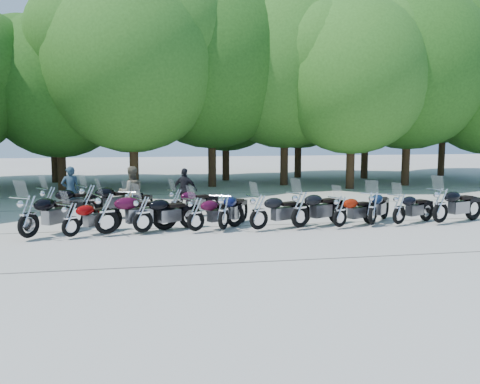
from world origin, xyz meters
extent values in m
plane|color=#9F988F|center=(0.00, 0.00, 0.00)|extent=(90.00, 90.00, 0.00)
cylinder|color=#3A2614|center=(-7.25, 12.84, 1.65)|extent=(0.44, 0.44, 3.31)
sphere|color=#286319|center=(-7.25, 12.84, 5.32)|extent=(7.31, 7.31, 7.31)
cylinder|color=#3A2614|center=(-3.57, 11.24, 1.97)|extent=(0.44, 0.44, 3.93)
sphere|color=#357721|center=(-3.57, 11.24, 6.33)|extent=(8.70, 8.70, 8.70)
cylinder|color=#3A2614|center=(0.54, 13.09, 2.06)|extent=(0.44, 0.44, 4.13)
sphere|color=#286319|center=(0.54, 13.09, 6.64)|extent=(9.13, 9.13, 9.13)
cylinder|color=#3A2614|center=(4.61, 13.20, 2.05)|extent=(0.44, 0.44, 4.09)
sphere|color=#357721|center=(4.61, 13.20, 6.58)|extent=(9.04, 9.04, 9.04)
cylinder|color=#3A2614|center=(7.55, 10.82, 1.81)|extent=(0.44, 0.44, 3.62)
sphere|color=#357721|center=(7.55, 10.82, 5.82)|extent=(8.00, 8.00, 8.00)
cylinder|color=#3A2614|center=(11.20, 11.78, 1.99)|extent=(0.44, 0.44, 3.98)
sphere|color=#286319|center=(11.20, 11.78, 6.40)|extent=(8.79, 8.79, 8.79)
cylinder|color=#3A2614|center=(-8.29, 16.97, 1.76)|extent=(0.44, 0.44, 3.52)
sphere|color=#357721|center=(-8.29, 16.97, 5.66)|extent=(7.78, 7.78, 7.78)
cylinder|color=#3A2614|center=(-3.76, 16.43, 1.71)|extent=(0.44, 0.44, 3.42)
sphere|color=#286319|center=(-3.76, 16.43, 5.50)|extent=(7.56, 7.56, 7.56)
cylinder|color=#3A2614|center=(1.80, 16.47, 1.78)|extent=(0.44, 0.44, 3.56)
sphere|color=#286319|center=(1.80, 16.47, 5.73)|extent=(7.88, 7.88, 7.88)
cylinder|color=#3A2614|center=(6.69, 17.47, 1.88)|extent=(0.44, 0.44, 3.76)
sphere|color=#286319|center=(6.69, 17.47, 6.04)|extent=(8.31, 8.31, 8.31)
cylinder|color=#3A2614|center=(10.68, 16.09, 1.81)|extent=(0.44, 0.44, 3.63)
sphere|color=#357721|center=(10.68, 16.09, 5.83)|extent=(8.02, 8.02, 8.02)
cylinder|color=#3A2614|center=(16.61, 17.02, 2.19)|extent=(0.44, 0.44, 4.37)
sphere|color=#286319|center=(16.61, 17.02, 7.03)|extent=(9.67, 9.67, 9.67)
imported|color=#223748|center=(-5.66, 4.68, 0.89)|extent=(0.70, 0.52, 1.77)
imported|color=#655D48|center=(-3.47, 3.72, 0.91)|extent=(1.01, 0.87, 1.81)
imported|color=black|center=(-1.53, 4.74, 0.82)|extent=(1.04, 0.76, 1.64)
camera|label=1|loc=(-2.84, -14.32, 3.06)|focal=38.00mm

